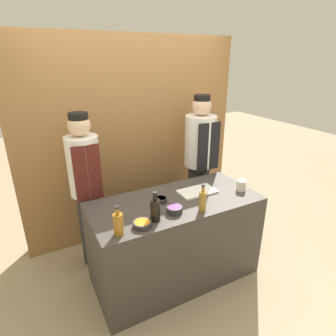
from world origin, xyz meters
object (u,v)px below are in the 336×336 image
at_px(bottle_soy, 155,209).
at_px(cup_cream, 241,185).
at_px(sauce_bowl_yellow, 161,199).
at_px(chef_left, 86,187).
at_px(bottle_amber, 118,224).
at_px(bottle_vinegar, 203,201).
at_px(sauce_bowl_purple, 175,209).
at_px(chef_right, 199,162).
at_px(cutting_board, 197,191).
at_px(sauce_bowl_orange, 142,224).

xyz_separation_m(bottle_soy, cup_cream, (1.02, 0.11, -0.05)).
relative_size(sauce_bowl_yellow, chef_left, 0.07).
xyz_separation_m(bottle_amber, cup_cream, (1.35, 0.16, -0.04)).
distance_m(bottle_amber, bottle_vinegar, 0.76).
distance_m(sauce_bowl_yellow, bottle_amber, 0.61).
height_order(sauce_bowl_yellow, chef_left, chef_left).
distance_m(sauce_bowl_yellow, chef_left, 0.81).
bearing_deg(sauce_bowl_purple, chef_right, 45.31).
height_order(cutting_board, bottle_soy, bottle_soy).
bearing_deg(bottle_vinegar, sauce_bowl_yellow, 126.70).
relative_size(cutting_board, bottle_vinegar, 1.45).
xyz_separation_m(sauce_bowl_purple, cutting_board, (0.39, 0.23, -0.02)).
relative_size(bottle_vinegar, bottle_soy, 0.99).
bearing_deg(bottle_vinegar, chef_left, 131.59).
relative_size(bottle_vinegar, chef_right, 0.15).
distance_m(sauce_bowl_purple, chef_right, 1.15).
distance_m(cutting_board, cup_cream, 0.46).
xyz_separation_m(sauce_bowl_yellow, bottle_soy, (-0.19, -0.27, 0.08)).
distance_m(sauce_bowl_orange, bottle_soy, 0.16).
xyz_separation_m(sauce_bowl_orange, bottle_amber, (-0.20, -0.02, 0.07)).
height_order(sauce_bowl_orange, bottle_amber, bottle_amber).
height_order(bottle_vinegar, cup_cream, bottle_vinegar).
bearing_deg(sauce_bowl_orange, bottle_amber, -175.48).
relative_size(bottle_soy, chef_left, 0.16).
relative_size(sauce_bowl_orange, sauce_bowl_purple, 1.09).
height_order(bottle_soy, cup_cream, bottle_soy).
bearing_deg(sauce_bowl_yellow, chef_right, 35.28).
relative_size(sauce_bowl_yellow, cutting_board, 0.31).
distance_m(sauce_bowl_purple, bottle_soy, 0.22).
height_order(bottle_amber, chef_left, chef_left).
distance_m(sauce_bowl_orange, cup_cream, 1.16).
bearing_deg(sauce_bowl_yellow, sauce_bowl_purple, -86.12).
distance_m(chef_left, chef_right, 1.38).
bearing_deg(bottle_amber, sauce_bowl_yellow, 31.41).
bearing_deg(bottle_amber, bottle_soy, 8.35).
distance_m(sauce_bowl_purple, chef_left, 1.00).
bearing_deg(sauce_bowl_purple, cup_cream, 5.01).
bearing_deg(bottle_vinegar, bottle_soy, 172.44).
height_order(bottle_amber, bottle_vinegar, bottle_vinegar).
height_order(cutting_board, bottle_amber, bottle_amber).
xyz_separation_m(sauce_bowl_yellow, sauce_bowl_purple, (0.02, -0.23, 0.01)).
height_order(sauce_bowl_purple, chef_right, chef_right).
relative_size(sauce_bowl_purple, bottle_amber, 0.57).
relative_size(cup_cream, chef_left, 0.06).
height_order(bottle_amber, bottle_soy, bottle_soy).
bearing_deg(chef_left, cup_cream, -28.03).
distance_m(sauce_bowl_orange, chef_right, 1.44).
distance_m(cutting_board, bottle_vinegar, 0.38).
xyz_separation_m(cutting_board, bottle_soy, (-0.59, -0.27, 0.09)).
bearing_deg(cutting_board, bottle_vinegar, -116.75).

